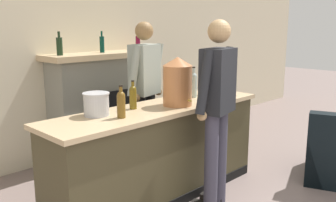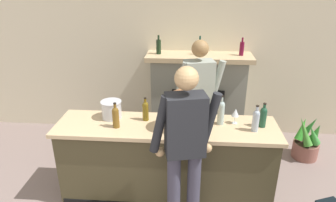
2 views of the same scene
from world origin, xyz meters
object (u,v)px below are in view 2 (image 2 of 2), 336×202
fireplace_stone (197,97)px  wine_bottle_merlot_tall (221,112)px  ice_bucket_steel (112,110)px  wine_bottle_chardonnay_pale (263,116)px  wine_bottle_cabernet_heavy (256,120)px  person_customer (185,149)px  person_bartender (198,102)px  potted_plant_corner (307,142)px  wine_glass_front_left (235,113)px  wine_glass_front_right (208,112)px  wine_bottle_port_short (145,110)px  copper_dispenser (182,109)px  wine_bottle_rose_blush (116,116)px

fireplace_stone → wine_bottle_merlot_tall: size_ratio=4.92×
ice_bucket_steel → wine_bottle_chardonnay_pale: wine_bottle_chardonnay_pale is taller
wine_bottle_chardonnay_pale → wine_bottle_cabernet_heavy: size_ratio=0.94×
person_customer → wine_bottle_cabernet_heavy: (0.73, 0.48, 0.09)m
person_bartender → potted_plant_corner: bearing=12.5°
wine_glass_front_left → wine_glass_front_right: bearing=175.6°
fireplace_stone → wine_bottle_chardonnay_pale: bearing=-64.7°
wine_bottle_chardonnay_pale → wine_bottle_cabernet_heavy: 0.15m
person_bartender → ice_bucket_steel: bearing=-154.8°
wine_bottle_port_short → copper_dispenser: bearing=-24.3°
ice_bucket_steel → wine_glass_front_right: ice_bucket_steel is taller
ice_bucket_steel → wine_glass_front_right: 1.11m
person_customer → ice_bucket_steel: person_customer is taller
person_bartender → copper_dispenser: bearing=-104.9°
fireplace_stone → copper_dispenser: fireplace_stone is taller
fireplace_stone → wine_glass_front_right: 1.40m
copper_dispenser → wine_bottle_cabernet_heavy: (0.78, 0.02, -0.11)m
wine_bottle_rose_blush → fireplace_stone: bearing=59.6°
wine_bottle_chardonnay_pale → person_bartender: bearing=140.9°
person_bartender → copper_dispenser: person_bartender is taller
wine_glass_front_left → wine_glass_front_right: 0.30m
wine_bottle_cabernet_heavy → wine_glass_front_left: 0.25m
wine_glass_front_right → person_bartender: bearing=102.3°
fireplace_stone → wine_glass_front_right: bearing=-86.3°
fireplace_stone → potted_plant_corner: bearing=-17.8°
person_customer → wine_bottle_chardonnay_pale: person_customer is taller
wine_glass_front_right → potted_plant_corner: bearing=29.2°
wine_bottle_rose_blush → wine_glass_front_right: wine_bottle_rose_blush is taller
potted_plant_corner → wine_bottle_port_short: size_ratio=2.41×
wine_bottle_port_short → wine_glass_front_left: 1.01m
person_bartender → wine_glass_front_left: person_bartender is taller
potted_plant_corner → ice_bucket_steel: ice_bucket_steel is taller
wine_bottle_port_short → wine_bottle_chardonnay_pale: bearing=-2.7°
potted_plant_corner → wine_bottle_rose_blush: bearing=-157.3°
wine_bottle_merlot_tall → wine_bottle_chardonnay_pale: 0.45m
wine_bottle_rose_blush → wine_glass_front_right: bearing=11.9°
fireplace_stone → potted_plant_corner: 1.73m
wine_bottle_port_short → wine_glass_front_right: wine_bottle_port_short is taller
wine_glass_front_left → potted_plant_corner: bearing=35.5°
wine_glass_front_left → wine_bottle_cabernet_heavy: bearing=-40.2°
fireplace_stone → wine_bottle_cabernet_heavy: bearing=-69.5°
ice_bucket_steel → wine_bottle_rose_blush: bearing=-65.1°
potted_plant_corner → wine_bottle_chardonnay_pale: wine_bottle_chardonnay_pale is taller
ice_bucket_steel → wine_bottle_cabernet_heavy: (1.60, -0.20, 0.03)m
fireplace_stone → ice_bucket_steel: 1.72m
wine_bottle_port_short → wine_glass_front_right: 0.71m
potted_plant_corner → wine_bottle_chardonnay_pale: bearing=-135.0°
potted_plant_corner → wine_glass_front_right: size_ratio=3.96×
person_customer → wine_bottle_rose_blush: (-0.76, 0.46, 0.09)m
ice_bucket_steel → wine_bottle_port_short: wine_bottle_port_short is taller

